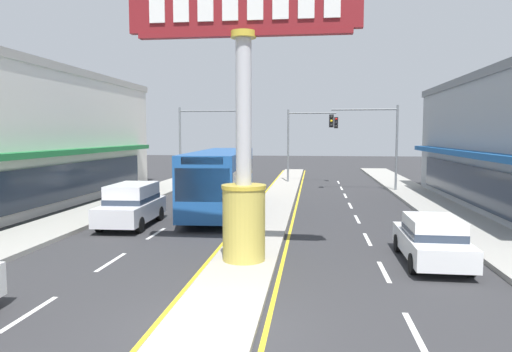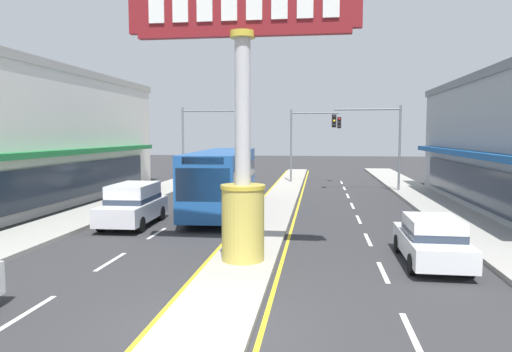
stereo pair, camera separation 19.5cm
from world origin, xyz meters
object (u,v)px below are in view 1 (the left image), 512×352
Objects in this scene: district_sign at (244,134)px; traffic_light_left_side at (202,133)px; storefront_left at (3,137)px; traffic_light_right_side at (372,133)px; bus_near_right_lane at (221,177)px; traffic_light_median_far at (306,134)px; suv_near_left_lane at (132,204)px; sedan_mid_left_lane at (432,239)px; suv_far_right_lane at (205,176)px.

district_sign reaches higher than traffic_light_left_side.
storefront_left is (-15.25, 9.99, -0.16)m from district_sign.
traffic_light_right_side is 13.50m from bus_near_right_lane.
traffic_light_median_far is (1.54, 24.89, 0.03)m from district_sign.
sedan_mid_left_lane is at bearing -21.79° from suv_near_left_lane.
traffic_light_median_far is at bearing 29.54° from traffic_light_left_side.
traffic_light_left_side is (8.97, 10.47, 0.23)m from storefront_left.
storefront_left is at bearing -130.59° from traffic_light_left_side.
traffic_light_median_far is at bearing 100.47° from sedan_mid_left_lane.
traffic_light_right_side reaches higher than suv_far_right_lane.
suv_far_right_lane is at bearing 177.65° from traffic_light_right_side.
suv_near_left_lane is at bearing 158.21° from sedan_mid_left_lane.
district_sign is 2.00× the size of sedan_mid_left_lane.
district_sign is 1.85× the size of suv_near_left_lane.
traffic_light_median_far is at bearing 86.46° from district_sign.
traffic_light_right_side is (21.52, 9.60, 0.23)m from storefront_left.
suv_far_right_lane is (9.26, 10.11, -3.03)m from storefront_left.
district_sign reaches higher than traffic_light_median_far.
storefront_left is 12.74m from bus_near_right_lane.
traffic_light_median_far is 9.48m from suv_far_right_lane.
traffic_light_left_side is (-6.27, 20.46, 0.08)m from district_sign.
traffic_light_right_side is (6.27, 19.59, 0.08)m from district_sign.
traffic_light_right_side is at bearing 48.73° from suv_near_left_lane.
bus_near_right_lane is (-4.23, -15.11, -2.33)m from traffic_light_median_far.
traffic_light_left_side is 1.00× the size of traffic_light_median_far.
suv_near_left_lane is 1.08× the size of sedan_mid_left_lane.
traffic_light_median_far is (7.82, 4.43, -0.05)m from traffic_light_left_side.
traffic_light_right_side is 7.10m from traffic_light_median_far.
storefront_left is 23.35m from sedan_mid_left_lane.
traffic_light_right_side is (12.55, -0.87, 0.00)m from traffic_light_left_side.
bus_near_right_lane is 10.87m from suv_far_right_lane.
traffic_light_left_side reaches higher than suv_near_left_lane.
suv_near_left_lane is (-3.30, -4.16, -0.88)m from bus_near_right_lane.
traffic_light_median_far reaches higher than sedan_mid_left_lane.
storefront_left is at bearing 179.03° from bus_near_right_lane.
traffic_light_median_far is 1.33× the size of suv_near_left_lane.
traffic_light_left_side is 11.52m from bus_near_right_lane.
traffic_light_median_far is at bearing 32.49° from suv_far_right_lane.
traffic_light_median_far is 1.33× the size of suv_far_right_lane.
traffic_light_right_side is 18.88m from suv_near_left_lane.
traffic_light_median_far is (16.79, 14.90, 0.18)m from storefront_left.
traffic_light_left_side is at bearing 107.05° from district_sign.
storefront_left reaches higher than traffic_light_left_side.
suv_far_right_lane is at bearing 89.98° from suv_near_left_lane.
storefront_left is 5.65× the size of suv_near_left_lane.
suv_near_left_lane is (-0.01, -14.48, 0.00)m from suv_far_right_lane.
suv_far_right_lane is at bearing 121.86° from sedan_mid_left_lane.
traffic_light_right_side is at bearing -48.21° from traffic_light_median_far.
suv_near_left_lane is at bearing -128.45° from bus_near_right_lane.
storefront_left is 14.04m from suv_far_right_lane.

